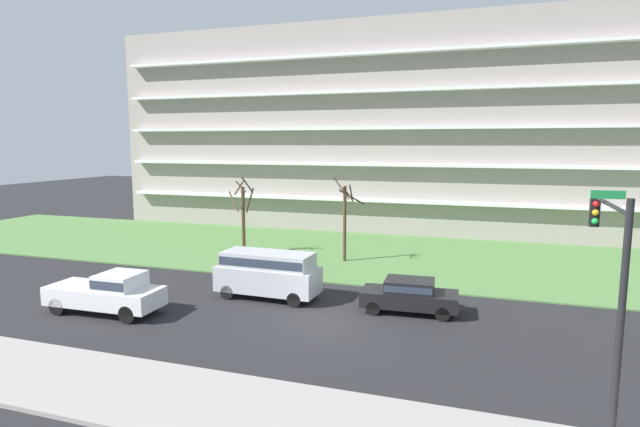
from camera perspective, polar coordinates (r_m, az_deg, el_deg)
ground at (r=22.98m, az=0.27°, el=-12.00°), size 160.00×160.00×0.00m
sidewalk_curb_near at (r=16.19m, az=-9.21°, el=-20.76°), size 80.00×4.00×0.15m
grass_lawn_strip at (r=36.03m, az=7.26°, el=-4.65°), size 80.00×16.00×0.08m
apartment_building at (r=48.02m, az=10.51°, el=9.18°), size 54.53×10.96×18.03m
tree_far_left at (r=36.13m, az=-8.55°, el=-0.08°), size 1.87×1.87×5.56m
tree_left at (r=33.40m, az=2.83°, el=-0.52°), size 1.98×1.80×5.62m
van_silver_near_left at (r=26.10m, az=-5.83°, el=-6.40°), size 5.26×2.16×2.36m
sedan_black_center_left at (r=24.28m, az=9.91°, el=-8.85°), size 4.50×2.05×1.57m
pickup_white_center_right at (r=25.67m, az=-22.44°, el=-8.08°), size 5.44×2.12×1.95m
traffic_signal_mast at (r=16.15m, az=29.60°, el=-5.38°), size 0.90×4.69×6.49m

